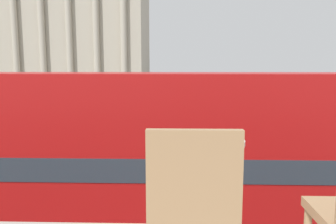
{
  "coord_description": "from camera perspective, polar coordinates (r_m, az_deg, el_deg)",
  "views": [
    {
      "loc": [
        0.82,
        -2.31,
        4.29
      ],
      "look_at": [
        0.28,
        15.68,
        1.82
      ],
      "focal_mm": 35.0,
      "sensor_mm": 36.0,
      "label": 1
    }
  ],
  "objects": [
    {
      "name": "pedestrian_grey",
      "position": [
        32.03,
        -10.29,
        1.88
      ],
      "size": [
        0.32,
        0.32,
        1.81
      ],
      "rotation": [
        0.0,
        0.0,
        2.08
      ],
      "color": "#282B33",
      "rests_on": "ground_plane"
    },
    {
      "name": "cafe_dining_table",
      "position": [
        2.06,
        4.65,
        -9.95
      ],
      "size": [
        0.6,
        0.6,
        0.73
      ],
      "color": "#2D2D30",
      "rests_on": "cafe_floor_slab"
    },
    {
      "name": "car_silver",
      "position": [
        19.64,
        -15.83,
        -3.02
      ],
      "size": [
        4.2,
        1.93,
        1.35
      ],
      "rotation": [
        0.0,
        0.0,
        5.35
      ],
      "color": "black",
      "rests_on": "ground_plane"
    },
    {
      "name": "traffic_light_far",
      "position": [
        29.91,
        -8.79,
        3.61
      ],
      "size": [
        0.42,
        0.24,
        3.26
      ],
      "color": "black",
      "rests_on": "ground_plane"
    },
    {
      "name": "pedestrian_white",
      "position": [
        25.84,
        -10.32,
        0.48
      ],
      "size": [
        0.32,
        0.32,
        1.81
      ],
      "rotation": [
        0.0,
        0.0,
        1.86
      ],
      "color": "#282B33",
      "rests_on": "ground_plane"
    },
    {
      "name": "traffic_light_mid",
      "position": [
        22.96,
        -4.86,
        2.72
      ],
      "size": [
        0.42,
        0.24,
        3.44
      ],
      "color": "black",
      "rests_on": "ground_plane"
    },
    {
      "name": "traffic_light_near",
      "position": [
        15.02,
        20.94,
        0.84
      ],
      "size": [
        0.42,
        0.24,
        3.99
      ],
      "color": "black",
      "rests_on": "ground_plane"
    },
    {
      "name": "double_decker_bus",
      "position": [
        7.19,
        -2.63,
        -8.11
      ],
      "size": [
        11.03,
        2.72,
        4.17
      ],
      "rotation": [
        0.0,
        0.0,
        0.13
      ],
      "color": "black",
      "rests_on": "ground_plane"
    },
    {
      "name": "cafe_chair_0",
      "position": [
        1.57,
        4.27,
        -16.57
      ],
      "size": [
        0.4,
        0.4,
        0.91
      ],
      "rotation": [
        0.0,
        0.0,
        -0.05
      ],
      "color": "#A87F56",
      "rests_on": "cafe_floor_slab"
    },
    {
      "name": "pedestrian_red",
      "position": [
        31.81,
        12.31,
        1.74
      ],
      "size": [
        0.32,
        0.32,
        1.77
      ],
      "rotation": [
        0.0,
        0.0,
        3.33
      ],
      "color": "#282B33",
      "rests_on": "ground_plane"
    },
    {
      "name": "plaza_building_left",
      "position": [
        57.29,
        -16.47,
        13.17
      ],
      "size": [
        24.96,
        14.94,
        19.92
      ],
      "color": "#B2A893",
      "rests_on": "ground_plane"
    }
  ]
}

